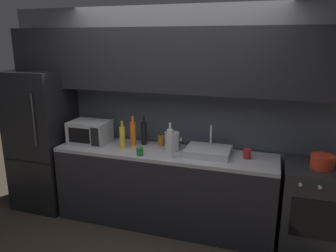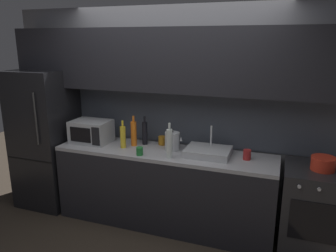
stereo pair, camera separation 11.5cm
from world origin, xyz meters
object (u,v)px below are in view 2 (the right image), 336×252
Objects in this scene: mug_green at (140,151)px; mug_amber at (162,140)px; refrigerator at (46,138)px; cooking_pot at (323,163)px; wine_bottle_clear at (169,143)px; wine_bottle_orange at (134,133)px; mug_red at (247,155)px; microwave at (91,131)px; wine_bottle_yellow at (123,137)px; kettle at (172,141)px; wine_bottle_dark at (145,133)px; oven_range at (312,211)px.

mug_amber is (0.10, 0.43, 0.01)m from mug_green.
refrigerator is 7.75× the size of cooking_pot.
wine_bottle_clear is 1.52m from cooking_pot.
wine_bottle_orange is 3.40× the size of mug_red.
wine_bottle_orange is 1.32m from mug_red.
wine_bottle_orange is (1.23, 0.07, 0.17)m from refrigerator.
mug_red is at bearing 0.79° from microwave.
wine_bottle_clear reaches higher than wine_bottle_orange.
wine_bottle_yellow is 3.59× the size of mug_green.
mug_green is (-0.28, -0.28, -0.06)m from kettle.
wine_bottle_yellow is at bearing -7.99° from microwave.
wine_bottle_dark is (-0.38, 0.10, 0.04)m from kettle.
refrigerator is 1.72m from kettle.
microwave is 0.47m from wine_bottle_yellow.
oven_range is 2.16m from wine_bottle_yellow.
cooking_pot reaches higher than oven_range.
mug_red is (1.40, 0.09, -0.08)m from wine_bottle_yellow.
cooking_pot is (2.59, -0.02, -0.07)m from microwave.
wine_bottle_yellow reaches higher than microwave.
kettle is 2.20× the size of mug_red.
microwave reaches higher than mug_amber.
wine_bottle_clear reaches higher than wine_bottle_yellow.
wine_bottle_clear is 3.63× the size of mug_red.
mug_amber is at bearing 25.38° from wine_bottle_orange.
wine_bottle_dark is (-0.43, 0.35, -0.02)m from wine_bottle_clear.
oven_range is (3.22, -0.00, -0.43)m from refrigerator.
microwave is 1.03m from kettle.
wine_bottle_orange reaches higher than mug_red.
kettle is at bearing -14.15° from wine_bottle_dark.
mug_amber is (0.30, 0.14, -0.10)m from wine_bottle_orange.
refrigerator is 1.45m from mug_green.
wine_bottle_yellow is at bearing -146.21° from mug_amber.
mug_green is (0.10, -0.38, -0.10)m from wine_bottle_dark.
mug_green is 0.44m from mug_amber.
wine_bottle_clear reaches higher than kettle.
wine_bottle_dark is at bearing 105.15° from mug_green.
wine_bottle_clear is 0.56m from wine_bottle_dark.
mug_red is at bearing 1.00° from refrigerator.
wine_bottle_clear is at bearing -172.73° from oven_range.
oven_range is at bearing -0.02° from refrigerator.
mug_green is at bearing -173.26° from cooking_pot.
wine_bottle_dark is at bearing 48.16° from wine_bottle_yellow.
cooking_pot is (2.04, -0.07, -0.08)m from wine_bottle_orange.
mug_amber reaches higher than mug_green.
mug_green is 1.85m from cooking_pot.
oven_range is at bearing -3.84° from mug_red.
mug_green is 0.85× the size of mug_red.
wine_bottle_yellow is at bearing -176.29° from mug_red.
kettle is at bearing -0.48° from wine_bottle_orange.
refrigerator reaches higher than wine_bottle_dark.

